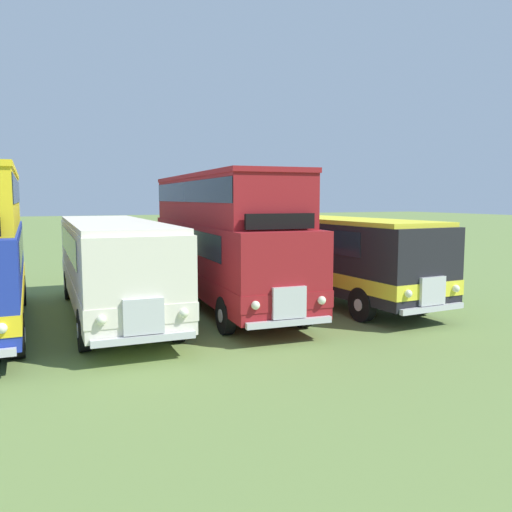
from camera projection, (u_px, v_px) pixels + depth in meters
bus_fifth_in_row at (112, 260)px, 16.45m from camera, size 2.86×10.77×2.99m
bus_sixth_in_row at (222, 233)px, 18.33m from camera, size 3.20×11.45×4.49m
bus_seventh_in_row at (322, 250)px, 19.61m from camera, size 3.11×11.15×2.99m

